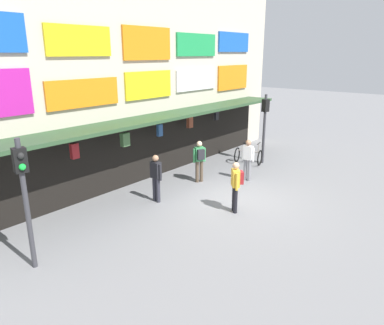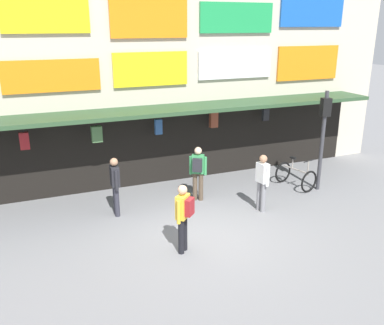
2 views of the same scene
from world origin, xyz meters
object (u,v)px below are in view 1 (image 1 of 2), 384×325
Objects in this scene: traffic_light_near at (24,184)px; pedestrian_in_white at (200,158)px; pedestrian_in_black at (156,176)px; traffic_light_far at (265,118)px; pedestrian_in_red at (248,158)px; bicycle_parked at (248,156)px; pedestrian_in_purple at (236,183)px.

traffic_light_near reaches higher than pedestrian_in_white.
traffic_light_far is at bearing -4.94° from pedestrian_in_black.
pedestrian_in_red is (8.65, -0.71, -1.19)m from traffic_light_near.
bicycle_parked is (-0.57, 0.42, -1.75)m from traffic_light_far.
pedestrian_in_purple is at bearing -159.66° from traffic_light_far.
traffic_light_far is 4.18m from pedestrian_in_white.
pedestrian_in_black is 4.11m from pedestrian_in_red.
pedestrian_in_purple is at bearing -153.41° from bicycle_parked.
bicycle_parked is 0.77× the size of pedestrian_in_white.
bicycle_parked is 5.93m from pedestrian_in_black.
pedestrian_in_red is at bearing -44.42° from pedestrian_in_white.
pedestrian_in_red is at bearing 24.24° from pedestrian_in_purple.
traffic_light_far reaches higher than pedestrian_in_white.
pedestrian_in_black and pedestrian_in_purple have the same top height.
traffic_light_far is 1.90× the size of pedestrian_in_red.
traffic_light_far is at bearing -36.37° from bicycle_parked.
traffic_light_near is 1.90× the size of pedestrian_in_red.
bicycle_parked is 2.37m from pedestrian_in_red.
pedestrian_in_red and pedestrian_in_white have the same top height.
pedestrian_in_purple is (-5.45, -2.02, -1.16)m from traffic_light_far.
pedestrian_in_black and pedestrian_in_white have the same top height.
bicycle_parked is 0.77× the size of pedestrian_in_red.
traffic_light_far is 5.93m from pedestrian_in_purple.
pedestrian_in_black is 1.00× the size of pedestrian_in_red.
bicycle_parked is 5.49m from pedestrian_in_purple.
pedestrian_in_purple is (-4.88, -2.44, 0.59)m from bicycle_parked.
traffic_light_near and traffic_light_far have the same top height.
pedestrian_in_white is (2.51, 0.08, 0.04)m from pedestrian_in_black.
traffic_light_near is 1.90× the size of pedestrian_in_black.
traffic_light_near is at bearing 175.33° from pedestrian_in_red.
bicycle_parked is at bearing -1.34° from pedestrian_in_black.
pedestrian_in_white is (-3.97, 0.64, -1.16)m from traffic_light_far.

